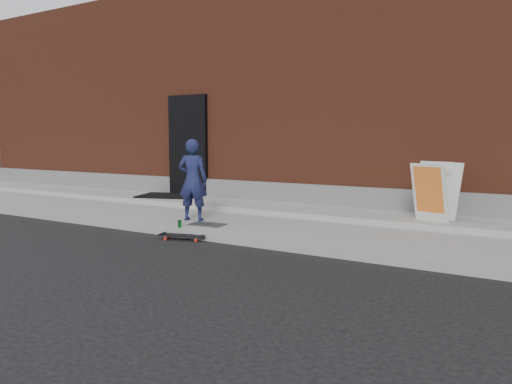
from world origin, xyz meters
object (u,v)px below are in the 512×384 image
Objects in this scene: skateboard at (182,236)px; soda_can at (180,224)px; pizza_sign at (435,191)px; child at (193,180)px.

soda_can reaches higher than skateboard.
soda_can is (-3.43, -2.20, -0.51)m from pizza_sign.
child is 0.96m from soda_can.
soda_can is at bearing 91.99° from child.
soda_can is at bearing -147.24° from pizza_sign.
child is 12.15× the size of soda_can.
pizza_sign is 4.11m from soda_can.
child is at bearing 111.02° from soda_can.
soda_can is (0.26, -0.66, -0.64)m from child.
child reaches higher than soda_can.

